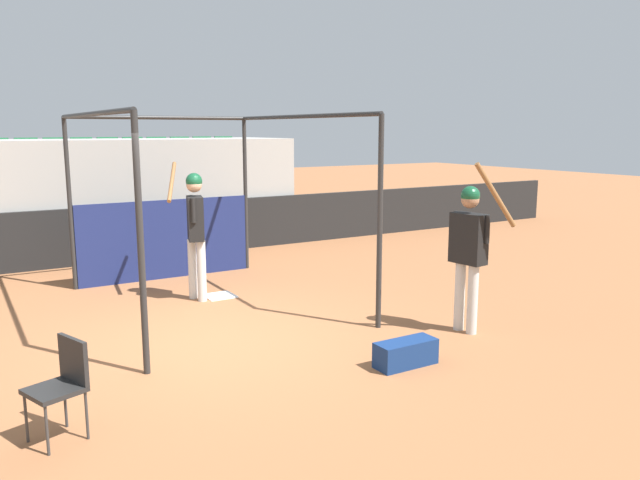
{
  "coord_description": "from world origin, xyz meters",
  "views": [
    {
      "loc": [
        -2.61,
        -6.86,
        2.54
      ],
      "look_at": [
        1.69,
        0.3,
        1.05
      ],
      "focal_mm": 35.0,
      "sensor_mm": 36.0,
      "label": 1
    }
  ],
  "objects_px": {
    "player_waiting": "(469,244)",
    "equipment_bag": "(406,353)",
    "player_batter": "(195,223)",
    "folding_chair": "(63,378)"
  },
  "relations": [
    {
      "from": "player_batter",
      "to": "equipment_bag",
      "type": "xyz_separation_m",
      "value": [
        1.01,
        -3.72,
        -1.03
      ]
    },
    {
      "from": "player_batter",
      "to": "folding_chair",
      "type": "xyz_separation_m",
      "value": [
        -2.42,
        -3.52,
        -0.66
      ]
    },
    {
      "from": "player_batter",
      "to": "player_waiting",
      "type": "relative_size",
      "value": 0.95
    },
    {
      "from": "equipment_bag",
      "to": "player_waiting",
      "type": "bearing_deg",
      "value": 20.45
    },
    {
      "from": "player_waiting",
      "to": "equipment_bag",
      "type": "bearing_deg",
      "value": -77.07
    },
    {
      "from": "equipment_bag",
      "to": "player_batter",
      "type": "bearing_deg",
      "value": 105.19
    },
    {
      "from": "player_batter",
      "to": "folding_chair",
      "type": "height_order",
      "value": "player_batter"
    },
    {
      "from": "player_batter",
      "to": "equipment_bag",
      "type": "height_order",
      "value": "player_batter"
    },
    {
      "from": "player_batter",
      "to": "folding_chair",
      "type": "bearing_deg",
      "value": 161.12
    },
    {
      "from": "player_batter",
      "to": "equipment_bag",
      "type": "relative_size",
      "value": 2.92
    }
  ]
}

